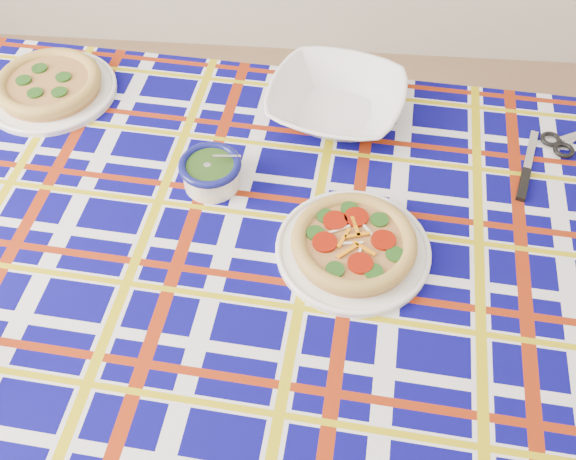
# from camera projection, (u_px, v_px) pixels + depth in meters

# --- Properties ---
(dining_table) EXTENTS (1.82, 1.23, 0.82)m
(dining_table) POSITION_uv_depth(u_px,v_px,m) (271.00, 261.00, 1.37)
(dining_table) COLOR brown
(dining_table) RESTS_ON floor
(tablecloth) EXTENTS (1.86, 1.26, 0.12)m
(tablecloth) POSITION_uv_depth(u_px,v_px,m) (271.00, 253.00, 1.35)
(tablecloth) COLOR #08055F
(tablecloth) RESTS_ON dining_table
(main_focaccia_plate) EXTENTS (0.33, 0.33, 0.06)m
(main_focaccia_plate) POSITION_uv_depth(u_px,v_px,m) (354.00, 243.00, 1.26)
(main_focaccia_plate) COLOR #B0763E
(main_focaccia_plate) RESTS_ON tablecloth
(pesto_bowl) EXTENTS (0.16, 0.16, 0.08)m
(pesto_bowl) POSITION_uv_depth(u_px,v_px,m) (211.00, 171.00, 1.37)
(pesto_bowl) COLOR #19350E
(pesto_bowl) RESTS_ON tablecloth
(serving_bowl) EXTENTS (0.38, 0.38, 0.08)m
(serving_bowl) POSITION_uv_depth(u_px,v_px,m) (336.00, 102.00, 1.51)
(serving_bowl) COLOR white
(serving_bowl) RESTS_ON tablecloth
(second_focaccia_plate) EXTENTS (0.40, 0.40, 0.06)m
(second_focaccia_plate) POSITION_uv_depth(u_px,v_px,m) (49.00, 84.00, 1.57)
(second_focaccia_plate) COLOR #B0763E
(second_focaccia_plate) RESTS_ON tablecloth
(table_knife) EXTENTS (0.09, 0.24, 0.01)m
(table_knife) POSITION_uv_depth(u_px,v_px,m) (531.00, 152.00, 1.45)
(table_knife) COLOR silver
(table_knife) RESTS_ON tablecloth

